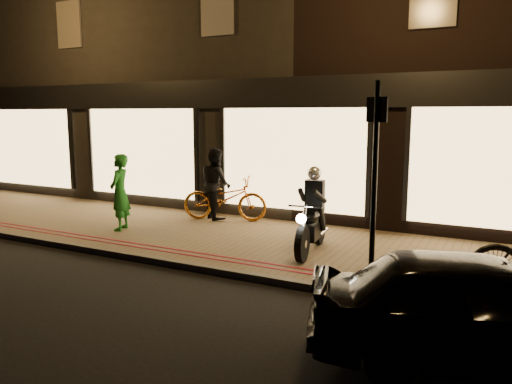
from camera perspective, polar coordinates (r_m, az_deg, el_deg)
ground at (r=8.63m, az=-6.70°, el=-9.10°), size 90.00×90.00×0.00m
sidewalk at (r=10.26m, az=-0.39°, el=-5.77°), size 50.00×4.00×0.12m
kerb_stone at (r=8.65m, az=-6.52°, el=-8.64°), size 50.00×0.14×0.12m
red_kerb_lines at (r=9.03m, az=-4.74°, el=-7.43°), size 50.00×0.26×0.01m
building_row at (r=16.51m, az=11.39°, el=14.26°), size 48.00×10.11×8.50m
motorcycle at (r=9.28m, az=6.43°, el=-3.13°), size 0.64×1.94×1.59m
sign_post at (r=7.29m, az=13.40°, el=1.86°), size 0.33×0.17×3.00m
bicycle_gold at (r=12.00m, az=-3.58°, el=-0.71°), size 2.17×1.27×1.08m
person_green at (r=11.34m, az=-15.29°, el=-0.03°), size 0.58×0.71×1.68m
person_dark at (r=12.17m, az=-4.61°, el=0.98°), size 1.07×1.04×1.74m
parked_car at (r=5.92m, az=24.44°, el=-12.04°), size 3.94×2.53×1.25m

